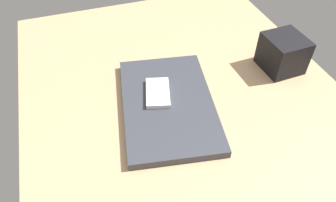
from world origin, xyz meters
TOP-DOWN VIEW (x-y plane):
  - desk_surface at (0.00, 0.00)cm, footprint 120.00×80.00cm
  - laptop_closed at (6.05, 5.32)cm, footprint 37.05×27.03cm
  - cell_phone_on_laptop at (8.99, 6.95)cm, footprint 11.12×8.11cm
  - desk_organizer at (10.76, -28.89)cm, footprint 10.94×10.35cm

SIDE VIEW (x-z plane):
  - desk_surface at x=0.00cm, z-range 0.00..3.00cm
  - laptop_closed at x=6.05cm, z-range 3.00..5.03cm
  - cell_phone_on_laptop at x=8.99cm, z-range 4.99..6.27cm
  - desk_organizer at x=10.76cm, z-range 3.00..12.56cm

